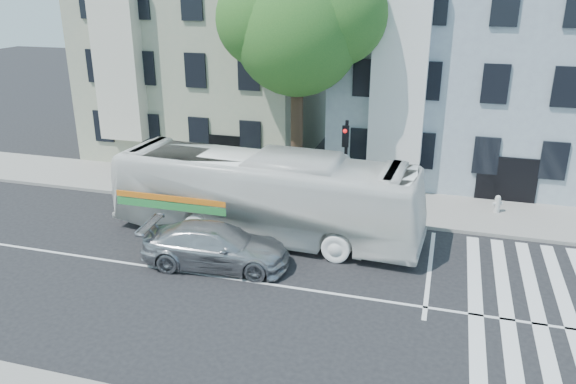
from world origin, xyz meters
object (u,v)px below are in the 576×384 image
at_px(bus, 265,195).
at_px(sedan, 216,246).
at_px(traffic_signal, 345,156).
at_px(fire_hydrant, 497,204).

height_order(bus, sedan, bus).
distance_m(bus, sedan, 3.16).
height_order(bus, traffic_signal, traffic_signal).
bearing_deg(traffic_signal, fire_hydrant, 6.84).
bearing_deg(sedan, fire_hydrant, -57.45).
relative_size(sedan, fire_hydrant, 6.70).
relative_size(bus, sedan, 2.35).
xyz_separation_m(bus, sedan, (-0.86, -2.89, -0.95)).
height_order(bus, fire_hydrant, bus).
relative_size(bus, traffic_signal, 2.90).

